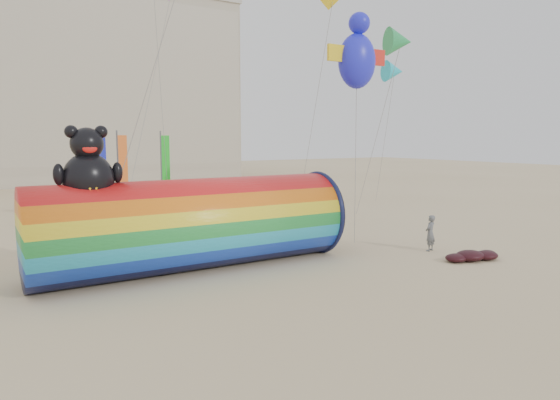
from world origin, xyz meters
TOP-DOWN VIEW (x-y plane):
  - ground at (0.00, 0.00)m, footprint 160.00×160.00m
  - windsock_assembly at (-2.60, 2.38)m, footprint 11.27×3.43m
  - kite_handler at (6.89, -0.15)m, footprint 0.64×0.52m
  - fabric_bundle at (7.08, -2.13)m, footprint 2.62×1.35m
  - festival_banners at (-1.03, 16.26)m, footprint 5.88×4.97m

SIDE VIEW (x-z plane):
  - ground at x=0.00m, z-range 0.00..0.00m
  - fabric_bundle at x=7.08m, z-range -0.03..0.37m
  - kite_handler at x=6.89m, z-range 0.00..1.52m
  - windsock_assembly at x=-2.60m, z-range -0.87..4.32m
  - festival_banners at x=-1.03m, z-range 0.04..5.24m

